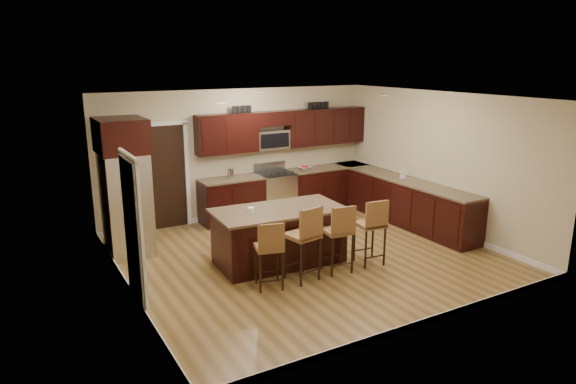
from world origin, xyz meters
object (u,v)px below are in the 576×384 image
refrigerator (125,186)px  stool_extra (372,224)px  range (275,193)px  island (279,237)px  stool_right (339,231)px  stool_mid (305,235)px  stool_left (270,247)px

refrigerator → stool_extra: bearing=-36.9°
stool_extra → range: bearing=96.8°
island → stool_right: bearing=-50.7°
refrigerator → stool_right: bearing=-43.1°
stool_mid → stool_extra: bearing=-10.3°
stool_mid → refrigerator: bearing=118.9°
island → stool_left: stool_left is taller
island → stool_right: (0.61, -0.85, 0.27)m
range → stool_left: range is taller
island → stool_mid: (-0.01, -0.85, 0.30)m
stool_mid → stool_right: 0.63m
range → stool_right: size_ratio=1.00×
refrigerator → stool_extra: (3.33, -2.50, -0.51)m
range → stool_extra: size_ratio=1.00×
range → stool_left: 3.75m
refrigerator → stool_left: bearing=-59.7°
range → refrigerator: (-3.30, -0.77, 0.74)m
island → refrigerator: size_ratio=0.93×
range → stool_mid: bearing=-110.8°
island → stool_right: stool_right is taller
stool_right → stool_extra: same height
range → stool_mid: size_ratio=0.94×
range → refrigerator: 3.47m
stool_extra → stool_mid: bearing=-173.6°
refrigerator → stool_mid: bearing=-50.7°
refrigerator → island: bearing=-38.7°
stool_left → refrigerator: size_ratio=0.44×
range → stool_right: 3.34m
island → refrigerator: 2.76m
stool_mid → stool_right: stool_mid is taller
stool_extra → refrigerator: bearing=149.3°
stool_mid → stool_extra: 1.28m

